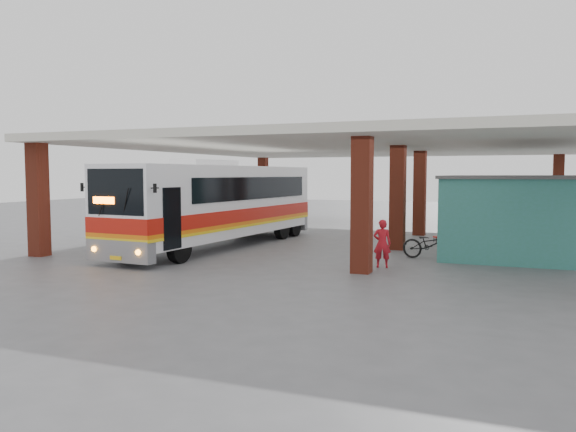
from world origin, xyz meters
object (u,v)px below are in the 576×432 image
Objects in this scene: coach_bus at (220,204)px; motorcycle at (431,244)px; pedestrian at (382,243)px; red_chair at (441,234)px.

coach_bus reaches higher than motorcycle.
motorcycle is 2.78m from pedestrian.
motorcycle is 5.51m from red_chair.
pedestrian reaches higher than motorcycle.
pedestrian reaches higher than red_chair.
red_chair is (-0.26, 5.51, -0.17)m from motorcycle.
pedestrian is (7.74, -2.77, -1.04)m from coach_bus.
coach_bus is 8.29m from pedestrian.
red_chair is at bearing -107.08° from pedestrian.
red_chair is (1.05, 7.95, -0.42)m from pedestrian.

